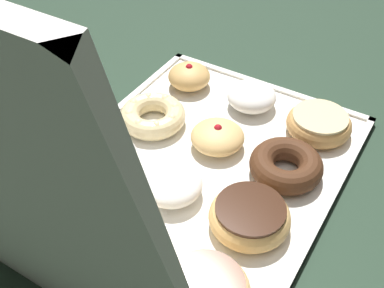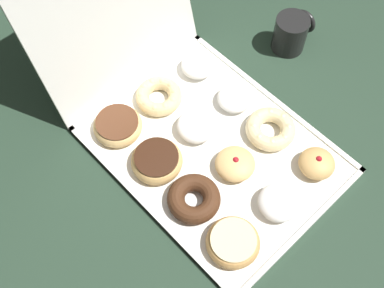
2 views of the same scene
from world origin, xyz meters
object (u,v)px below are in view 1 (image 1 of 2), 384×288
cruller_donut_5 (153,115)px  jelly_filled_donut_2 (189,76)px  powdered_filled_donut_7 (172,184)px  cruller_donut_10 (125,247)px  chocolate_frosted_donut_6 (250,216)px  donut_box (197,172)px  chocolate_cake_ring_donut_3 (286,165)px  jelly_filled_donut_4 (218,137)px  powdered_filled_donut_8 (110,154)px  powdered_filled_donut_11 (50,206)px  powdered_filled_donut_1 (250,96)px  glazed_ring_donut_0 (319,123)px

cruller_donut_5 → jelly_filled_donut_2: bearing=-87.5°
powdered_filled_donut_7 → cruller_donut_10: 0.13m
cruller_donut_5 → chocolate_frosted_donut_6: chocolate_frosted_donut_6 is taller
donut_box → chocolate_cake_ring_donut_3: size_ratio=4.74×
jelly_filled_donut_4 → powdered_filled_donut_8: 0.18m
cruller_donut_10 → powdered_filled_donut_7: bearing=-86.8°
chocolate_frosted_donut_6 → powdered_filled_donut_11: (0.25, 0.13, 0.00)m
chocolate_frosted_donut_6 → powdered_filled_donut_1: bearing=-64.0°
cruller_donut_5 → cruller_donut_10: 0.28m
powdered_filled_donut_1 → chocolate_cake_ring_donut_3: (-0.13, 0.13, -0.00)m
cruller_donut_10 → powdered_filled_donut_11: size_ratio=1.34×
powdered_filled_donut_7 → powdered_filled_donut_8: 0.12m
donut_box → chocolate_frosted_donut_6: bearing=154.2°
glazed_ring_donut_0 → cruller_donut_10: glazed_ring_donut_0 is taller
glazed_ring_donut_0 → powdered_filled_donut_1: size_ratio=1.25×
donut_box → chocolate_cake_ring_donut_3: 0.14m
glazed_ring_donut_0 → cruller_donut_5: same height
glazed_ring_donut_0 → jelly_filled_donut_4: 0.18m
chocolate_frosted_donut_6 → jelly_filled_donut_2: bearing=-44.6°
powdered_filled_donut_1 → chocolate_frosted_donut_6: size_ratio=0.77×
powdered_filled_donut_7 → powdered_filled_donut_11: 0.18m
powdered_filled_donut_1 → powdered_filled_donut_7: 0.26m
jelly_filled_donut_2 → powdered_filled_donut_8: 0.25m
powdered_filled_donut_1 → chocolate_cake_ring_donut_3: 0.18m
powdered_filled_donut_1 → chocolate_frosted_donut_6: bearing=116.0°
cruller_donut_5 → cruller_donut_10: (-0.13, 0.25, -0.00)m
chocolate_frosted_donut_6 → powdered_filled_donut_11: bearing=27.7°
jelly_filled_donut_4 → cruller_donut_10: bearing=90.4°
donut_box → glazed_ring_donut_0: size_ratio=4.89×
chocolate_cake_ring_donut_3 → chocolate_frosted_donut_6: bearing=88.6°
chocolate_frosted_donut_6 → donut_box: bearing=-25.8°
cruller_donut_5 → jelly_filled_donut_4: bearing=-176.5°
chocolate_cake_ring_donut_3 → powdered_filled_donut_7: (0.13, 0.13, 0.00)m
jelly_filled_donut_4 → cruller_donut_10: (-0.00, 0.26, -0.00)m
powdered_filled_donut_7 → donut_box: bearing=-94.7°
glazed_ring_donut_0 → powdered_filled_donut_8: 0.36m
chocolate_cake_ring_donut_3 → glazed_ring_donut_0: bearing=-93.7°
powdered_filled_donut_1 → jelly_filled_donut_4: 0.13m
glazed_ring_donut_0 → powdered_filled_donut_8: size_ratio=1.34×
glazed_ring_donut_0 → chocolate_frosted_donut_6: (0.01, 0.25, 0.00)m
glazed_ring_donut_0 → chocolate_frosted_donut_6: chocolate_frosted_donut_6 is taller
jelly_filled_donut_4 → powdered_filled_donut_7: bearing=87.7°
powdered_filled_donut_1 → cruller_donut_10: (-0.00, 0.38, -0.00)m
chocolate_frosted_donut_6 → powdered_filled_donut_8: size_ratio=1.39×
donut_box → jelly_filled_donut_2: bearing=-55.4°
donut_box → powdered_filled_donut_1: bearing=-89.2°
chocolate_cake_ring_donut_3 → cruller_donut_10: 0.28m
donut_box → powdered_filled_donut_1: (0.00, -0.20, 0.03)m
cruller_donut_5 → donut_box: bearing=154.9°
chocolate_cake_ring_donut_3 → powdered_filled_donut_11: (0.26, 0.26, 0.00)m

